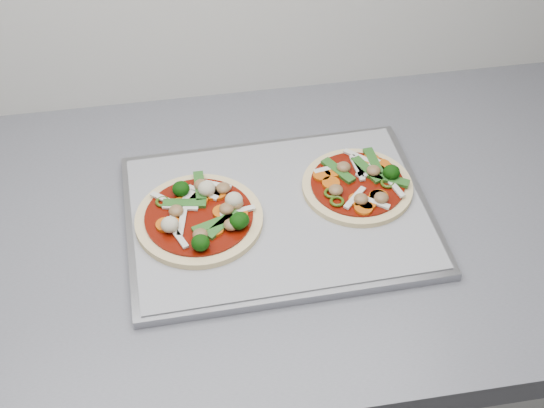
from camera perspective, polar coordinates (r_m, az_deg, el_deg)
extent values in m
cube|color=#BCBBB9|center=(1.43, 6.89, -13.68)|extent=(3.60, 0.60, 0.86)
cube|color=slate|center=(1.08, 8.89, -0.91)|extent=(3.60, 0.60, 0.04)
cube|color=gray|center=(1.03, 0.49, -0.85)|extent=(0.42, 0.31, 0.01)
cube|color=gray|center=(1.03, 0.49, -0.55)|extent=(0.40, 0.30, 0.00)
cylinder|color=#DFC886|center=(1.01, -5.51, -1.16)|extent=(0.22, 0.22, 0.01)
cylinder|color=#600C05|center=(1.01, -5.53, -0.91)|extent=(0.18, 0.18, 0.00)
cube|color=silver|center=(1.03, -5.24, 0.85)|extent=(0.04, 0.04, 0.00)
ellipsoid|color=beige|center=(1.01, -2.89, 0.31)|extent=(0.03, 0.03, 0.02)
cube|color=silver|center=(1.04, -4.36, 1.48)|extent=(0.05, 0.03, 0.00)
cube|color=silver|center=(1.02, -6.68, 0.20)|extent=(0.04, 0.04, 0.00)
ellipsoid|color=brown|center=(0.98, -3.10, -1.57)|extent=(0.03, 0.03, 0.01)
ellipsoid|color=#0A3D07|center=(0.96, -5.41, -2.92)|extent=(0.03, 0.03, 0.02)
cube|color=silver|center=(1.03, -8.00, 0.31)|extent=(0.04, 0.04, 0.00)
ellipsoid|color=#0A3D07|center=(1.03, -6.87, 1.15)|extent=(0.03, 0.03, 0.02)
cylinder|color=#CD5300|center=(0.98, -4.37, -1.93)|extent=(0.03, 0.03, 0.00)
ellipsoid|color=brown|center=(1.00, -3.45, -0.37)|extent=(0.03, 0.03, 0.01)
ellipsoid|color=beige|center=(0.98, -7.70, -1.55)|extent=(0.03, 0.03, 0.02)
ellipsoid|color=brown|center=(1.03, -3.69, 1.20)|extent=(0.03, 0.03, 0.01)
cylinder|color=#CD5300|center=(1.03, -6.00, 0.66)|extent=(0.03, 0.03, 0.00)
cube|color=#2D6B20|center=(1.02, -6.60, 0.04)|extent=(0.06, 0.02, 0.00)
cylinder|color=#CD5300|center=(1.01, -2.90, 0.01)|extent=(0.04, 0.04, 0.00)
cube|color=#2D6B20|center=(0.99, -3.73, -1.54)|extent=(0.05, 0.05, 0.00)
cylinder|color=#CD5300|center=(1.00, -8.05, -1.57)|extent=(0.03, 0.03, 0.00)
cube|color=#2D6B20|center=(0.99, -4.42, -1.52)|extent=(0.06, 0.03, 0.00)
cylinder|color=#CD5300|center=(1.03, -4.15, 0.80)|extent=(0.03, 0.03, 0.00)
cylinder|color=#CD5300|center=(1.00, -2.52, -0.78)|extent=(0.04, 0.04, 0.00)
cube|color=silver|center=(1.00, -2.61, -0.56)|extent=(0.05, 0.02, 0.00)
cylinder|color=#CD5300|center=(1.03, -4.54, 0.80)|extent=(0.04, 0.04, 0.00)
cube|color=#2D6B20|center=(1.04, -5.46, 1.34)|extent=(0.01, 0.06, 0.00)
cube|color=silver|center=(1.02, -6.92, -0.24)|extent=(0.05, 0.02, 0.00)
torus|color=#314B0E|center=(1.03, -8.24, 0.17)|extent=(0.02, 0.02, 0.00)
ellipsoid|color=#0A3D07|center=(0.98, -2.40, -1.21)|extent=(0.03, 0.03, 0.02)
cylinder|color=#CD5300|center=(1.02, -6.79, 0.01)|extent=(0.03, 0.03, 0.00)
ellipsoid|color=brown|center=(1.01, -2.73, 0.02)|extent=(0.02, 0.02, 0.01)
cylinder|color=#CD5300|center=(1.02, -5.51, 0.36)|extent=(0.03, 0.03, 0.00)
cube|color=silver|center=(0.98, -7.10, -2.38)|extent=(0.03, 0.05, 0.00)
ellipsoid|color=beige|center=(1.03, -4.95, 1.16)|extent=(0.03, 0.03, 0.02)
cube|color=silver|center=(1.00, -6.79, -1.40)|extent=(0.02, 0.05, 0.00)
cylinder|color=#CD5300|center=(1.00, -3.79, -0.60)|extent=(0.03, 0.03, 0.00)
torus|color=#314B0E|center=(0.99, -3.13, -1.54)|extent=(0.02, 0.02, 0.00)
ellipsoid|color=#0A3D07|center=(0.98, -2.56, -1.33)|extent=(0.03, 0.03, 0.02)
cylinder|color=#CD5300|center=(0.99, -7.51, -1.56)|extent=(0.03, 0.03, 0.00)
cube|color=silver|center=(1.01, -7.31, -0.75)|extent=(0.03, 0.04, 0.00)
ellipsoid|color=brown|center=(1.01, -7.24, -0.50)|extent=(0.02, 0.02, 0.01)
ellipsoid|color=brown|center=(0.97, -5.43, -2.31)|extent=(0.02, 0.02, 0.01)
ellipsoid|color=brown|center=(1.04, -5.36, 1.45)|extent=(0.03, 0.03, 0.01)
cylinder|color=#DFC886|center=(1.06, 6.44, 1.32)|extent=(0.20, 0.20, 0.01)
cylinder|color=#600C05|center=(1.06, 6.46, 1.54)|extent=(0.17, 0.17, 0.00)
cylinder|color=#CD5300|center=(1.07, 4.63, 2.47)|extent=(0.03, 0.03, 0.00)
cylinder|color=#CD5300|center=(1.04, 7.99, 0.53)|extent=(0.03, 0.03, 0.00)
ellipsoid|color=brown|center=(1.07, 5.42, 2.78)|extent=(0.02, 0.02, 0.01)
ellipsoid|color=brown|center=(1.03, 8.23, 0.47)|extent=(0.02, 0.02, 0.01)
cube|color=silver|center=(1.09, 6.55, 3.56)|extent=(0.04, 0.04, 0.00)
cylinder|color=#CD5300|center=(1.06, 3.77, 2.19)|extent=(0.03, 0.03, 0.00)
cylinder|color=#CD5300|center=(1.05, 4.46, 1.57)|extent=(0.03, 0.03, 0.00)
cube|color=silver|center=(1.03, 6.25, 0.47)|extent=(0.04, 0.04, 0.00)
cube|color=#2D6B20|center=(1.09, 7.65, 3.16)|extent=(0.02, 0.06, 0.00)
cylinder|color=#CD5300|center=(1.08, 8.27, 2.90)|extent=(0.03, 0.03, 0.00)
cube|color=silver|center=(1.08, 7.25, 2.71)|extent=(0.04, 0.04, 0.00)
cylinder|color=#CD5300|center=(1.09, 7.47, 3.30)|extent=(0.04, 0.04, 0.00)
ellipsoid|color=brown|center=(1.07, 7.65, 2.51)|extent=(0.03, 0.03, 0.01)
torus|color=#314B0E|center=(1.03, 4.47, 0.83)|extent=(0.02, 0.02, 0.00)
cube|color=silver|center=(1.07, 6.47, 2.62)|extent=(0.01, 0.05, 0.00)
cube|color=#2D6B20|center=(1.06, 8.77, 1.87)|extent=(0.06, 0.04, 0.00)
ellipsoid|color=#0A3D07|center=(1.06, 8.99, 2.38)|extent=(0.03, 0.03, 0.02)
cylinder|color=#CD5300|center=(1.02, 7.18, 0.05)|extent=(0.03, 0.03, 0.00)
cube|color=silver|center=(1.03, 7.60, 0.18)|extent=(0.04, 0.04, 0.00)
ellipsoid|color=brown|center=(1.03, 4.83, 1.05)|extent=(0.03, 0.03, 0.01)
torus|color=#314B0E|center=(1.02, 4.92, 0.20)|extent=(0.02, 0.02, 0.00)
cube|color=#2D6B20|center=(1.07, 7.17, 2.58)|extent=(0.04, 0.06, 0.00)
cylinder|color=#CD5300|center=(1.02, 6.91, -0.29)|extent=(0.03, 0.03, 0.00)
cube|color=silver|center=(1.07, 4.39, 2.70)|extent=(0.05, 0.02, 0.00)
cube|color=silver|center=(1.08, 6.52, 2.85)|extent=(0.02, 0.05, 0.00)
cylinder|color=#CD5300|center=(1.04, 8.06, 0.56)|extent=(0.03, 0.03, 0.00)
cube|color=#2D6B20|center=(1.07, 5.00, 2.52)|extent=(0.04, 0.06, 0.00)
torus|color=#314B0E|center=(1.06, 8.70, 1.57)|extent=(0.03, 0.03, 0.00)
ellipsoid|color=brown|center=(1.02, 6.72, 0.37)|extent=(0.03, 0.03, 0.01)
cylinder|color=#CD5300|center=(1.07, 7.90, 2.48)|extent=(0.03, 0.03, 0.00)
cylinder|color=#CD5300|center=(1.03, 6.46, 0.30)|extent=(0.03, 0.03, 0.00)
cube|color=silver|center=(1.05, 9.16, 1.37)|extent=(0.02, 0.05, 0.00)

